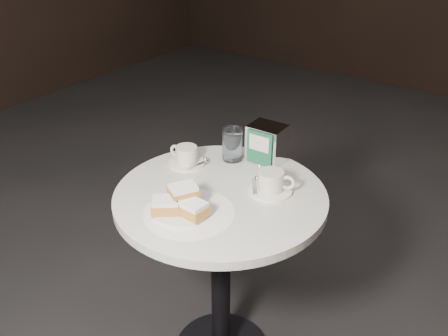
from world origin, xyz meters
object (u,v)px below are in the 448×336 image
Objects in this scene: coffee_cup_left at (186,157)px; napkin_dispenser at (267,144)px; coffee_cup_right at (271,183)px; beignet_plate at (181,205)px; water_glass_left at (232,145)px; cafe_table at (221,242)px; water_glass_right at (268,151)px.

napkin_dispenser is at bearing 35.79° from coffee_cup_left.
coffee_cup_right is at bearing -0.02° from coffee_cup_left.
beignet_plate is 1.54× the size of coffee_cup_left.
beignet_plate is 0.31m from coffee_cup_right.
coffee_cup_left is 0.35m from coffee_cup_right.
beignet_plate is at bearing -55.78° from coffee_cup_left.
napkin_dispenser is (-0.12, 0.16, 0.04)m from coffee_cup_right.
water_glass_left is (0.11, 0.13, 0.03)m from coffee_cup_left.
beignet_plate is (-0.03, -0.17, 0.23)m from cafe_table.
water_glass_left is at bearing 46.41° from coffee_cup_left.
beignet_plate is 0.44m from napkin_dispenser.
coffee_cup_right is at bearing 38.93° from cafe_table.
napkin_dispenser is at bearing 85.05° from beignet_plate.
napkin_dispenser is at bearing 105.01° from coffee_cup_right.
coffee_cup_left is at bearing 126.53° from beignet_plate.
water_glass_right is at bearing -44.14° from napkin_dispenser.
cafe_table is at bearing -24.80° from coffee_cup_left.
coffee_cup_right is 1.54× the size of water_glass_left.
coffee_cup_right is (0.16, 0.27, 0.00)m from beignet_plate.
beignet_plate is 1.82× the size of water_glass_left.
cafe_table is 0.36m from water_glass_right.
water_glass_left is at bearing 115.81° from cafe_table.
coffee_cup_left is 0.77× the size of coffee_cup_right.
water_glass_right reaches higher than cafe_table.
beignet_plate is 1.88× the size of water_glass_right.
cafe_table is at bearing -93.65° from napkin_dispenser.
coffee_cup_right is 1.28× the size of napkin_dispenser.
coffee_cup_right is 1.59× the size of water_glass_right.
coffee_cup_left is at bearing -146.43° from water_glass_right.
cafe_table is at bearing -162.44° from coffee_cup_right.
water_glass_right is 0.03m from napkin_dispenser.
water_glass_left is (-0.23, 0.11, 0.03)m from coffee_cup_right.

